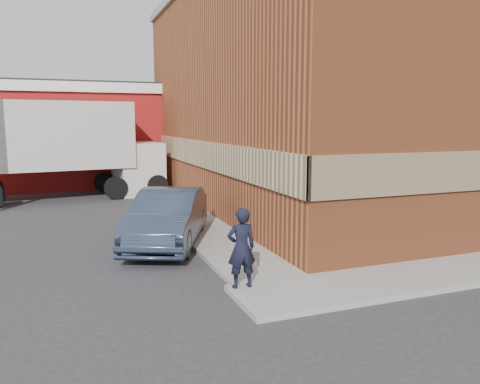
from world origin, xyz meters
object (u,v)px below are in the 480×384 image
object	(u,v)px
brick_building	(350,96)
warehouse	(15,135)
sedan	(168,218)
man	(241,248)
box_truck	(72,143)

from	to	relation	value
brick_building	warehouse	world-z (taller)	brick_building
brick_building	sedan	bearing A→B (deg)	-152.24
warehouse	man	xyz separation A→B (m)	(5.80, -20.25, -1.85)
sedan	box_truck	size ratio (longest dim) A/B	0.53
warehouse	box_truck	distance (m)	6.80
box_truck	brick_building	bearing A→B (deg)	-29.74
warehouse	sedan	distance (m)	16.85
man	sedan	world-z (taller)	man
warehouse	sedan	bearing A→B (deg)	-71.89
box_truck	sedan	bearing A→B (deg)	-83.62
sedan	warehouse	bearing A→B (deg)	131.59
sedan	box_truck	world-z (taller)	box_truck
sedan	box_truck	distance (m)	10.16
brick_building	warehouse	xyz separation A→B (m)	(-14.50, 11.00, -1.87)
warehouse	box_truck	size ratio (longest dim) A/B	1.77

